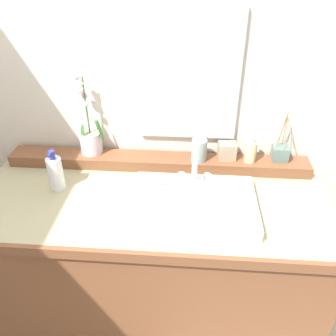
{
  "coord_description": "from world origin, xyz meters",
  "views": [
    {
      "loc": [
        0.16,
        -1.15,
        1.75
      ],
      "look_at": [
        0.07,
        -0.02,
        1.02
      ],
      "focal_mm": 36.78,
      "sensor_mm": 36.0,
      "label": 1
    }
  ],
  "objects_px": {
    "tumbler_cup": "(199,150)",
    "reed_diffuser": "(280,152)",
    "soap_dispenser": "(251,151)",
    "soap_bar": "(162,181)",
    "potted_plant": "(90,137)",
    "trinket_box": "(227,151)",
    "lotion_bottle": "(56,173)",
    "sink_basin": "(193,207)"
  },
  "relations": [
    {
      "from": "potted_plant",
      "to": "sink_basin",
      "type": "bearing_deg",
      "value": -34.35
    },
    {
      "from": "soap_bar",
      "to": "potted_plant",
      "type": "relative_size",
      "value": 0.18
    },
    {
      "from": "tumbler_cup",
      "to": "trinket_box",
      "type": "xyz_separation_m",
      "value": [
        0.13,
        0.02,
        -0.01
      ]
    },
    {
      "from": "reed_diffuser",
      "to": "trinket_box",
      "type": "xyz_separation_m",
      "value": [
        -0.25,
        -0.01,
        0.0
      ]
    },
    {
      "from": "reed_diffuser",
      "to": "lotion_bottle",
      "type": "height_order",
      "value": "reed_diffuser"
    },
    {
      "from": "reed_diffuser",
      "to": "soap_dispenser",
      "type": "bearing_deg",
      "value": -167.89
    },
    {
      "from": "soap_dispenser",
      "to": "trinket_box",
      "type": "bearing_deg",
      "value": 170.3
    },
    {
      "from": "potted_plant",
      "to": "lotion_bottle",
      "type": "height_order",
      "value": "potted_plant"
    },
    {
      "from": "potted_plant",
      "to": "soap_dispenser",
      "type": "height_order",
      "value": "potted_plant"
    },
    {
      "from": "potted_plant",
      "to": "lotion_bottle",
      "type": "bearing_deg",
      "value": -113.03
    },
    {
      "from": "sink_basin",
      "to": "soap_dispenser",
      "type": "relative_size",
      "value": 3.62
    },
    {
      "from": "potted_plant",
      "to": "trinket_box",
      "type": "xyz_separation_m",
      "value": [
        0.65,
        -0.01,
        -0.04
      ]
    },
    {
      "from": "trinket_box",
      "to": "lotion_bottle",
      "type": "distance_m",
      "value": 0.78
    },
    {
      "from": "tumbler_cup",
      "to": "reed_diffuser",
      "type": "xyz_separation_m",
      "value": [
        0.38,
        0.04,
        -0.02
      ]
    },
    {
      "from": "soap_bar",
      "to": "trinket_box",
      "type": "relative_size",
      "value": 0.87
    },
    {
      "from": "tumbler_cup",
      "to": "lotion_bottle",
      "type": "relative_size",
      "value": 0.56
    },
    {
      "from": "soap_dispenser",
      "to": "tumbler_cup",
      "type": "xyz_separation_m",
      "value": [
        -0.24,
        -0.01,
        -0.0
      ]
    },
    {
      "from": "sink_basin",
      "to": "reed_diffuser",
      "type": "relative_size",
      "value": 2.07
    },
    {
      "from": "sink_basin",
      "to": "tumbler_cup",
      "type": "relative_size",
      "value": 4.75
    },
    {
      "from": "trinket_box",
      "to": "sink_basin",
      "type": "bearing_deg",
      "value": -119.08
    },
    {
      "from": "sink_basin",
      "to": "lotion_bottle",
      "type": "bearing_deg",
      "value": 169.46
    },
    {
      "from": "potted_plant",
      "to": "lotion_bottle",
      "type": "relative_size",
      "value": 2.06
    },
    {
      "from": "soap_bar",
      "to": "tumbler_cup",
      "type": "bearing_deg",
      "value": 51.99
    },
    {
      "from": "potted_plant",
      "to": "soap_dispenser",
      "type": "distance_m",
      "value": 0.76
    },
    {
      "from": "sink_basin",
      "to": "potted_plant",
      "type": "relative_size",
      "value": 1.29
    },
    {
      "from": "trinket_box",
      "to": "soap_bar",
      "type": "bearing_deg",
      "value": -146.81
    },
    {
      "from": "soap_bar",
      "to": "soap_dispenser",
      "type": "xyz_separation_m",
      "value": [
        0.39,
        0.21,
        0.04
      ]
    },
    {
      "from": "sink_basin",
      "to": "lotion_bottle",
      "type": "relative_size",
      "value": 2.66
    },
    {
      "from": "sink_basin",
      "to": "tumbler_cup",
      "type": "xyz_separation_m",
      "value": [
        0.02,
        0.31,
        0.09
      ]
    },
    {
      "from": "sink_basin",
      "to": "reed_diffuser",
      "type": "height_order",
      "value": "reed_diffuser"
    },
    {
      "from": "soap_dispenser",
      "to": "lotion_bottle",
      "type": "relative_size",
      "value": 0.73
    },
    {
      "from": "potted_plant",
      "to": "lotion_bottle",
      "type": "xyz_separation_m",
      "value": [
        -0.1,
        -0.23,
        -0.06
      ]
    },
    {
      "from": "potted_plant",
      "to": "reed_diffuser",
      "type": "relative_size",
      "value": 1.6
    },
    {
      "from": "soap_dispenser",
      "to": "reed_diffuser",
      "type": "relative_size",
      "value": 0.57
    },
    {
      "from": "sink_basin",
      "to": "tumbler_cup",
      "type": "distance_m",
      "value": 0.32
    },
    {
      "from": "soap_bar",
      "to": "trinket_box",
      "type": "height_order",
      "value": "trinket_box"
    },
    {
      "from": "soap_bar",
      "to": "reed_diffuser",
      "type": "distance_m",
      "value": 0.59
    },
    {
      "from": "trinket_box",
      "to": "lotion_bottle",
      "type": "relative_size",
      "value": 0.43
    },
    {
      "from": "soap_dispenser",
      "to": "reed_diffuser",
      "type": "height_order",
      "value": "reed_diffuser"
    },
    {
      "from": "soap_bar",
      "to": "potted_plant",
      "type": "bearing_deg",
      "value": 147.11
    },
    {
      "from": "sink_basin",
      "to": "tumbler_cup",
      "type": "bearing_deg",
      "value": 86.55
    },
    {
      "from": "tumbler_cup",
      "to": "reed_diffuser",
      "type": "distance_m",
      "value": 0.38
    }
  ]
}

